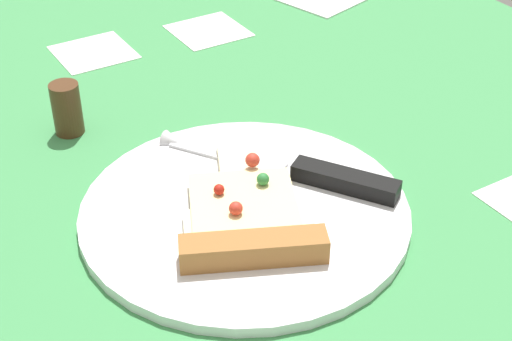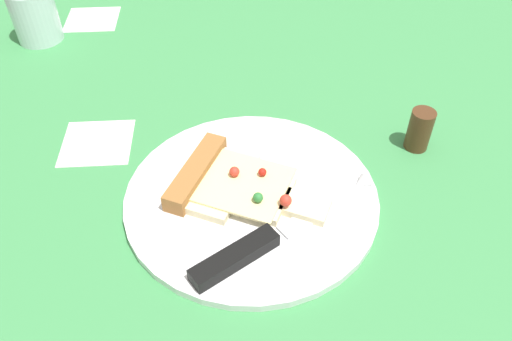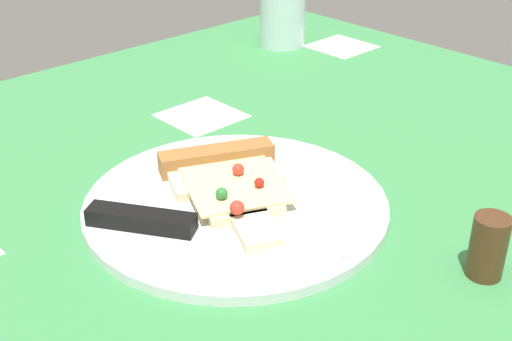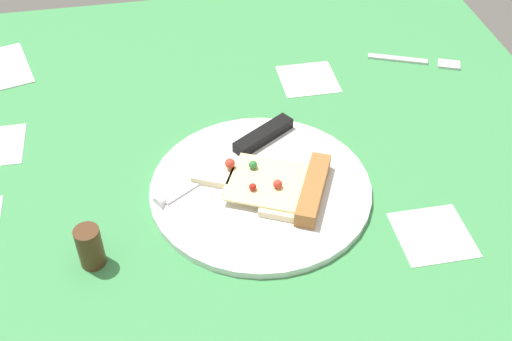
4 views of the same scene
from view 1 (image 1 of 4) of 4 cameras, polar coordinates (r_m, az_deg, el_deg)
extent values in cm
cube|color=#3D8C4C|center=(75.89, -4.31, -1.28)|extent=(113.14, 113.14, 3.00)
cube|color=white|center=(103.74, -3.50, 10.09)|extent=(9.00, 9.00, 0.20)
cube|color=white|center=(99.86, -11.78, 8.39)|extent=(9.00, 9.00, 0.20)
cylinder|color=silver|center=(69.35, -0.83, -3.05)|extent=(29.32, 29.32, 1.00)
cube|color=beige|center=(65.61, -0.47, -4.48)|extent=(10.09, 12.51, 1.00)
cube|color=beige|center=(69.94, -0.96, -1.65)|extent=(8.12, 8.89, 1.00)
cube|color=beige|center=(74.01, -1.35, 0.62)|extent=(6.23, 5.46, 1.00)
cube|color=#F2E099|center=(67.56, -0.75, -2.46)|extent=(12.95, 12.57, 0.30)
cube|color=#9E6633|center=(62.93, -0.18, -5.77)|extent=(7.43, 11.97, 2.20)
sphere|color=red|center=(65.84, -1.49, -2.78)|extent=(1.20, 1.20, 1.20)
sphere|color=red|center=(71.64, -0.26, 0.77)|extent=(1.35, 1.35, 1.35)
sphere|color=#2D7A38|center=(69.30, 0.51, -0.64)|extent=(1.15, 1.15, 1.15)
sphere|color=#B21E14|center=(68.24, -2.72, -1.40)|extent=(0.97, 0.97, 0.97)
cube|color=silver|center=(75.60, -2.07, 1.10)|extent=(11.13, 8.26, 0.30)
cone|color=silver|center=(78.11, -6.00, 2.13)|extent=(2.77, 2.77, 2.00)
cube|color=black|center=(71.45, 6.54, -0.73)|extent=(9.57, 7.33, 1.60)
cylinder|color=#4C2D19|center=(82.31, -13.67, 4.42)|extent=(3.02, 3.02, 5.57)
camera|label=2|loc=(0.82, 29.85, 31.80)|focal=35.95mm
camera|label=3|loc=(1.11, 4.90, 30.15)|focal=47.40mm
camera|label=4|loc=(0.69, -72.98, 28.55)|focal=45.17mm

